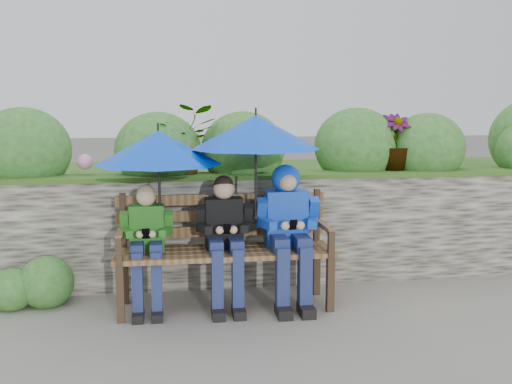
{
  "coord_description": "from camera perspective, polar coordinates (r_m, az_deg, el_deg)",
  "views": [
    {
      "loc": [
        -0.69,
        -4.44,
        1.61
      ],
      "look_at": [
        0.0,
        0.1,
        0.95
      ],
      "focal_mm": 40.0,
      "sensor_mm": 36.0,
      "label": 1
    }
  ],
  "objects": [
    {
      "name": "park_bench",
      "position": [
        4.73,
        -3.2,
        -5.02
      ],
      "size": [
        1.77,
        0.52,
        0.93
      ],
      "color": "#3A2B1C",
      "rests_on": "ground"
    },
    {
      "name": "umbrella_right",
      "position": [
        4.58,
        -0.02,
        5.98
      ],
      "size": [
        1.06,
        1.06,
        0.91
      ],
      "color": "#003EDA",
      "rests_on": "ground"
    },
    {
      "name": "boy_left",
      "position": [
        4.64,
        -10.86,
        -4.67
      ],
      "size": [
        0.41,
        0.48,
        1.02
      ],
      "color": "#1E741A",
      "rests_on": "ground"
    },
    {
      "name": "boy_right",
      "position": [
        4.71,
        3.22,
        -3.06
      ],
      "size": [
        0.52,
        0.63,
        1.17
      ],
      "color": "#2043B9",
      "rests_on": "ground"
    },
    {
      "name": "boy_middle",
      "position": [
        4.64,
        -3.13,
        -4.19
      ],
      "size": [
        0.46,
        0.53,
        1.09
      ],
      "color": "black",
      "rests_on": "ground"
    },
    {
      "name": "umbrella_left",
      "position": [
        4.56,
        -9.73,
        4.36
      ],
      "size": [
        1.01,
        1.01,
        0.81
      ],
      "color": "#003EDA",
      "rests_on": "ground"
    },
    {
      "name": "ground",
      "position": [
        4.78,
        0.18,
        -11.53
      ],
      "size": [
        60.0,
        60.0,
        0.0
      ],
      "primitive_type": "plane",
      "color": "slate",
      "rests_on": "ground"
    },
    {
      "name": "garden_backdrop",
      "position": [
        6.14,
        -2.7,
        -0.93
      ],
      "size": [
        8.0,
        2.83,
        1.78
      ],
      "color": "#36332B",
      "rests_on": "ground"
    }
  ]
}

